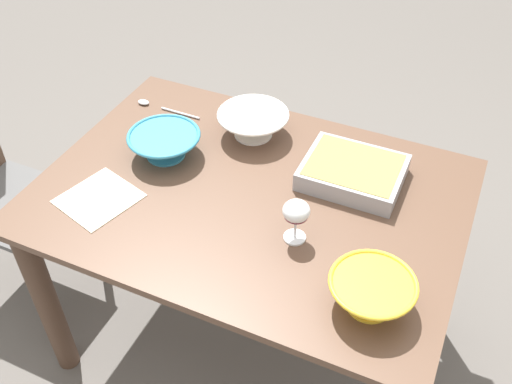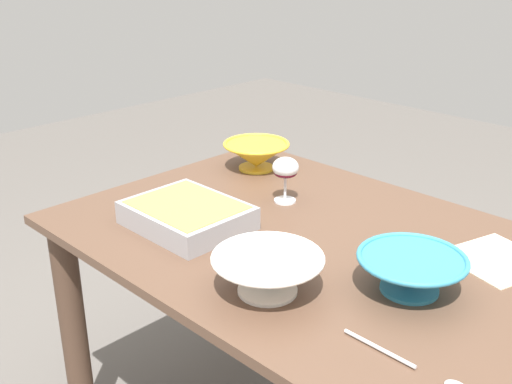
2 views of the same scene
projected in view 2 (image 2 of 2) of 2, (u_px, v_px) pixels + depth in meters
The scene contains 8 objects.
dining_table at pixel (307, 286), 1.66m from camera, with size 1.30×0.93×0.76m.
wine_glass at pixel (285, 170), 1.78m from camera, with size 0.08×0.08×0.14m.
casserole_dish at pixel (187, 214), 1.65m from camera, with size 0.31×0.25×0.06m.
mixing_bowl at pixel (411, 271), 1.34m from camera, with size 0.24×0.24×0.09m.
small_bowl at pixel (256, 154), 2.06m from camera, with size 0.22×0.22×0.09m.
serving_bowl at pixel (268, 272), 1.33m from camera, with size 0.25×0.25×0.09m.
serving_spoon at pixel (427, 373), 1.08m from camera, with size 0.26×0.03×0.01m.
napkin at pixel (497, 259), 1.48m from camera, with size 0.20×0.21×0.00m, color beige.
Camera 2 is at (0.92, -1.12, 1.47)m, focal length 43.23 mm.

